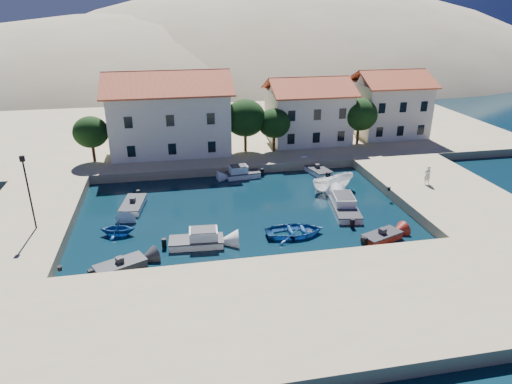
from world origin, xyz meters
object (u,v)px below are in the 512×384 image
Objects in this scene: boat_east at (332,191)px; building_right at (389,102)px; building_mid at (308,109)px; lamppost at (28,186)px; building_left at (169,111)px; rowboat_south at (295,235)px; cabin_cruiser_east at (345,207)px; pedestrian at (427,175)px; cabin_cruiser_south at (196,240)px.

building_right is at bearing -52.39° from boat_east.
lamppost is at bearing -144.55° from building_mid.
lamppost is at bearing -119.90° from building_left.
cabin_cruiser_east reaches higher than rowboat_south.
rowboat_south is 16.98m from pedestrian.
building_right is 1.52× the size of lamppost.
building_mid reaches higher than lamppost.
building_mid is 21.61m from cabin_cruiser_east.
building_right reaches higher than cabin_cruiser_east.
building_right is (30.00, 2.00, -0.46)m from building_left.
cabin_cruiser_east is (5.79, 3.48, 0.48)m from rowboat_south.
rowboat_south is 6.78m from cabin_cruiser_east.
rowboat_south is 0.87× the size of cabin_cruiser_east.
building_right is 1.91× the size of rowboat_south.
rowboat_south is (21.10, -3.40, -4.75)m from lamppost.
lamppost reaches higher than boat_east.
building_left is at bearing 35.18° from boat_east.
cabin_cruiser_east is at bearing 159.70° from boat_east.
rowboat_south is (-8.40, -24.40, -5.22)m from building_mid.
building_mid reaches higher than boat_east.
cabin_cruiser_south is at bearing -138.15° from building_right.
building_left is at bearing 60.10° from lamppost.
cabin_cruiser_east is 2.96× the size of pedestrian.
cabin_cruiser_south is 2.32× the size of pedestrian.
building_left reaches higher than cabin_cruiser_south.
building_left is 22.57m from boat_east.
boat_east is (14.79, 9.05, -0.48)m from cabin_cruiser_south.
cabin_cruiser_east is at bearing 19.01° from pedestrian.
building_mid is 1.85× the size of cabin_cruiser_east.
lamppost is at bearing 99.54° from cabin_cruiser_east.
cabin_cruiser_south is at bearing 92.71° from rowboat_south.
building_mid is (18.00, 1.00, -0.71)m from building_left.
rowboat_south is at bearing -108.99° from building_mid.
building_mid is 2.13× the size of rowboat_south.
building_left is 30.75m from pedestrian.
cabin_cruiser_south is 0.79× the size of cabin_cruiser_east.
lamppost is (-41.50, -22.00, -0.72)m from building_right.
cabin_cruiser_east is 5.35m from boat_east.
boat_east is at bearing 1.62° from cabin_cruiser_east.
building_mid is 26.33m from rowboat_south.
rowboat_south is at bearing 130.80° from boat_east.
lamppost is 36.97m from pedestrian.
boat_east is at bearing -35.94° from rowboat_south.
building_right is at bearing -100.96° from pedestrian.
cabin_cruiser_east is at bearing -58.31° from rowboat_south.
cabin_cruiser_south is 8.30m from rowboat_south.
building_left reaches higher than rowboat_south.
building_left is 25.76m from cabin_cruiser_east.
building_right reaches higher than cabin_cruiser_south.
rowboat_south is 1.04× the size of boat_east.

